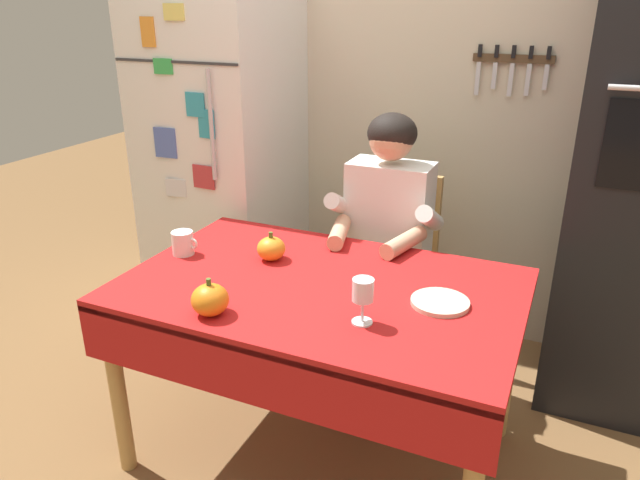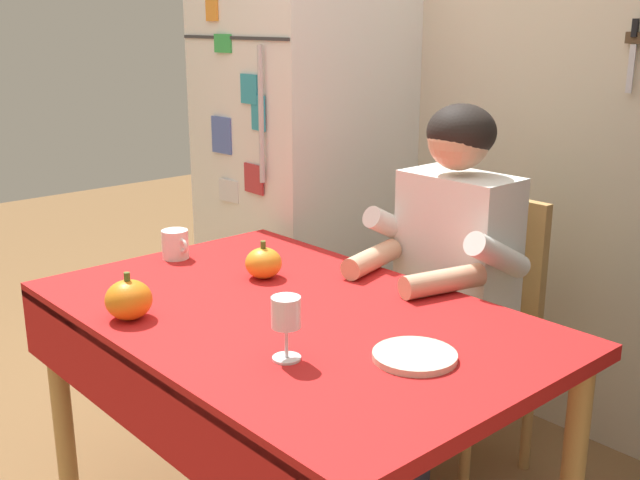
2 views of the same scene
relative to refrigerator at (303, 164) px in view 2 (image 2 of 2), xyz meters
The scene contains 10 objects.
back_wall_assembly 1.15m from the refrigerator, 21.32° to the left, with size 3.70×0.13×2.60m.
refrigerator is the anchor object (origin of this frame).
dining_table 1.32m from the refrigerator, 42.91° to the right, with size 1.40×0.90×0.74m.
chair_behind_person 1.07m from the refrigerator, ahead, with size 0.40×0.40×0.93m.
seated_person 1.04m from the refrigerator, 15.71° to the right, with size 0.47×0.55×1.25m.
coffee_mug 0.91m from the refrigerator, 67.60° to the right, with size 0.11×0.09×0.09m.
wine_glass 1.59m from the refrigerator, 41.90° to the right, with size 0.07×0.07×0.15m.
pumpkin_large 1.41m from the refrigerator, 59.21° to the right, with size 0.12×0.12×0.13m.
pumpkin_medium 1.02m from the refrigerator, 47.24° to the right, with size 0.11×0.11×0.11m.
serving_tray 1.62m from the refrigerator, 31.46° to the right, with size 0.19×0.19×0.02m, color beige.
Camera 2 is at (1.47, -1.11, 1.48)m, focal length 42.94 mm.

